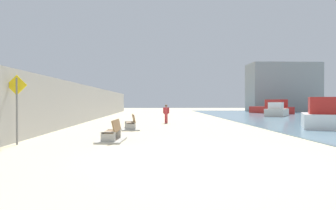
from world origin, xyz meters
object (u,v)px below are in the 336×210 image
at_px(bench_near, 112,136).
at_px(person_walking, 166,113).
at_px(pedestrian_sign, 17,101).
at_px(bench_far, 130,126).
at_px(boat_nearest, 272,108).
at_px(boat_far_right, 322,117).
at_px(boat_distant, 277,111).

xyz_separation_m(bench_near, person_walking, (2.82, 11.63, 0.65)).
height_order(bench_near, pedestrian_sign, pedestrian_sign).
height_order(bench_far, pedestrian_sign, pedestrian_sign).
bearing_deg(boat_nearest, boat_far_right, -103.51).
xyz_separation_m(person_walking, boat_far_right, (10.17, -5.44, -0.11)).
distance_m(bench_near, boat_distant, 28.53).
height_order(boat_far_right, boat_nearest, boat_nearest).
bearing_deg(bench_near, boat_distant, 54.46).
height_order(bench_far, boat_nearest, boat_nearest).
height_order(boat_distant, boat_nearest, boat_nearest).
bearing_deg(bench_far, bench_near, -93.50).
bearing_deg(bench_near, boat_far_right, 25.45).
height_order(person_walking, boat_far_right, boat_far_right).
bearing_deg(boat_nearest, person_walking, -129.22).
bearing_deg(bench_near, pedestrian_sign, -165.32).
distance_m(boat_far_right, boat_nearest, 26.09).
bearing_deg(bench_near, boat_nearest, 58.83).
bearing_deg(bench_far, boat_far_right, 1.45).
bearing_deg(person_walking, bench_far, -113.16).
bearing_deg(person_walking, boat_nearest, 50.78).
xyz_separation_m(bench_far, boat_distant, (16.23, 17.35, 0.42)).
bearing_deg(boat_far_right, bench_far, -178.55).
xyz_separation_m(boat_far_right, pedestrian_sign, (-16.76, -7.17, 1.01)).
bearing_deg(pedestrian_sign, boat_distant, 49.94).
bearing_deg(boat_distant, boat_far_right, -101.92).
bearing_deg(boat_nearest, bench_far, -126.09).
bearing_deg(boat_far_right, boat_nearest, 76.49).
xyz_separation_m(boat_far_right, boat_nearest, (6.10, 25.37, 0.01)).
xyz_separation_m(bench_far, person_walking, (2.47, 5.76, 0.65)).
relative_size(boat_far_right, boat_distant, 0.90).
bearing_deg(pedestrian_sign, bench_far, 58.94).
xyz_separation_m(bench_far, boat_nearest, (18.73, 25.69, 0.56)).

